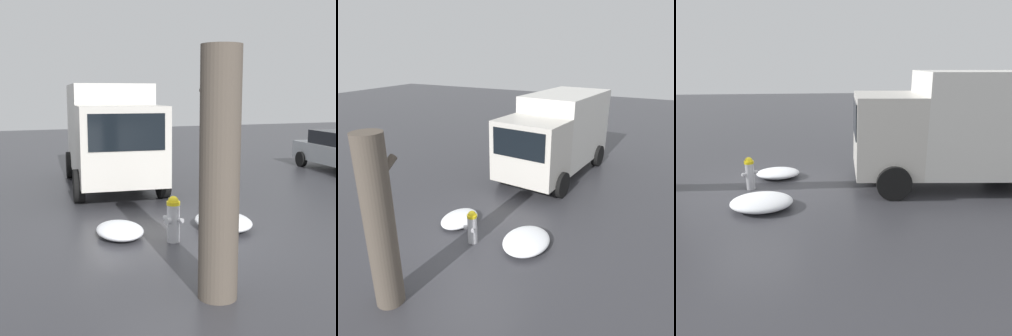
% 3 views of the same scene
% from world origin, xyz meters
% --- Properties ---
extents(ground_plane, '(60.00, 60.00, 0.00)m').
position_xyz_m(ground_plane, '(0.00, 0.00, 0.00)').
color(ground_plane, '#38383D').
extents(fire_hydrant, '(0.42, 0.38, 0.92)m').
position_xyz_m(fire_hydrant, '(-0.00, 0.00, 0.47)').
color(fire_hydrant, '#B7B7BC').
rests_on(fire_hydrant, ground_plane).
extents(tree_trunk, '(0.86, 0.56, 3.54)m').
position_xyz_m(tree_trunk, '(-2.57, 0.31, 1.78)').
color(tree_trunk, brown).
rests_on(tree_trunk, ground_plane).
extents(delivery_truck, '(6.01, 3.03, 3.16)m').
position_xyz_m(delivery_truck, '(5.96, -0.19, 1.70)').
color(delivery_truck, beige).
rests_on(delivery_truck, ground_plane).
extents(snow_pile_by_hydrant, '(1.30, 0.94, 0.28)m').
position_xyz_m(snow_pile_by_hydrant, '(0.67, 0.90, 0.14)').
color(snow_pile_by_hydrant, white).
rests_on(snow_pile_by_hydrant, ground_plane).
extents(snow_pile_curbside, '(1.50, 1.16, 0.32)m').
position_xyz_m(snow_pile_curbside, '(0.48, -1.34, 0.16)').
color(snow_pile_curbside, white).
rests_on(snow_pile_curbside, ground_plane).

